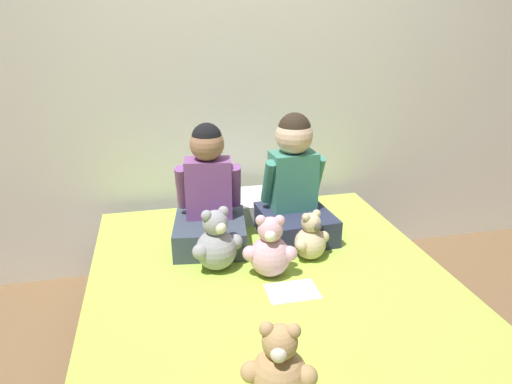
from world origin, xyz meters
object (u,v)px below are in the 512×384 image
Objects in this scene: teddy_bear_at_foot_of_bed at (279,368)px; pillow_at_headboard at (242,206)px; teddy_bear_between_children at (270,250)px; sign_card at (292,291)px; bed at (275,330)px; teddy_bear_held_by_right_child at (311,239)px; child_on_right at (294,188)px; child_on_left at (209,201)px; teddy_bear_held_by_left_child at (216,244)px.

pillow_at_headboard is at bearing 102.37° from teddy_bear_at_foot_of_bed.
sign_card is (0.06, -0.15, -0.12)m from teddy_bear_between_children.
bed is 0.24m from sign_card.
teddy_bear_held_by_right_child is 0.83× the size of teddy_bear_between_children.
teddy_bear_held_by_right_child is at bearing 37.76° from teddy_bear_between_children.
child_on_right is at bearing 89.48° from teddy_bear_at_foot_of_bed.
teddy_bear_at_foot_of_bed is (-0.36, -1.04, -0.14)m from child_on_right.
pillow_at_headboard reaches higher than bed.
teddy_bear_between_children is 0.20m from sign_card.
teddy_bear_between_children is at bearing 90.79° from bed.
teddy_bear_between_children reaches higher than bed.
pillow_at_headboard is 2.34× the size of sign_card.
child_on_left is at bearing 176.36° from child_on_right.
bed is 0.43m from teddy_bear_held_by_right_child.
teddy_bear_at_foot_of_bed is at bearing -88.97° from teddy_bear_between_children.
child_on_left is (-0.21, 0.45, 0.45)m from bed.
pillow_at_headboard is at bearing 90.00° from bed.
teddy_bear_held_by_right_child is at bearing 41.85° from bed.
teddy_bear_between_children reaches higher than sign_card.
sign_card is (0.20, 0.52, -0.11)m from teddy_bear_at_foot_of_bed.
teddy_bear_between_children is at bearing 96.61° from teddy_bear_at_foot_of_bed.
teddy_bear_at_foot_of_bed is at bearing -104.01° from bed.
teddy_bear_held_by_right_child is at bearing -68.40° from pillow_at_headboard.
teddy_bear_held_by_left_child is 1.23× the size of teddy_bear_held_by_right_child.
child_on_right reaches higher than sign_card.
child_on_left is 0.40m from pillow_at_headboard.
pillow_at_headboard is 0.81m from sign_card.
sign_card is at bearing -111.31° from child_on_right.
sign_card is (0.06, -0.06, 0.23)m from bed.
bed is at bearing -90.00° from pillow_at_headboard.
child_on_right is 2.68× the size of teddy_bear_held_by_right_child.
teddy_bear_held_by_right_child is 1.11× the size of sign_card.
bed is 6.48× the size of teddy_bear_held_by_left_child.
child_on_right is at bearing 64.66° from bed.
teddy_bear_held_by_left_child is 0.79m from teddy_bear_at_foot_of_bed.
bed is 0.69m from teddy_bear_at_foot_of_bed.
child_on_right is at bearing 72.83° from sign_card.
teddy_bear_held_by_left_child is (-0.00, -0.25, -0.10)m from child_on_left.
teddy_bear_between_children is at bearing 179.85° from teddy_bear_held_by_right_child.
teddy_bear_held_by_left_child is 0.43m from teddy_bear_held_by_right_child.
teddy_bear_held_by_left_child is 1.37× the size of sign_card.
child_on_left is at bearing 69.59° from teddy_bear_held_by_left_child.
child_on_right is 2.17× the size of teddy_bear_held_by_left_child.
child_on_right is at bearing 65.80° from teddy_bear_held_by_right_child.
teddy_bear_held_by_left_child reaches higher than teddy_bear_at_foot_of_bed.
sign_card reaches higher than bed.
pillow_at_headboard is (0.00, 0.65, -0.06)m from teddy_bear_between_children.
teddy_bear_held_by_left_child is at bearing -111.74° from pillow_at_headboard.
bed is at bearing -163.00° from teddy_bear_held_by_right_child.
teddy_bear_held_by_left_child is at bearing 167.33° from teddy_bear_between_children.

